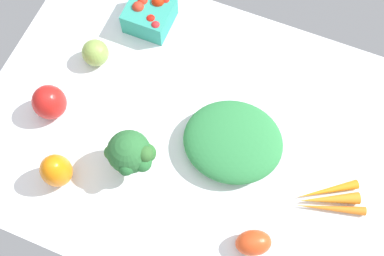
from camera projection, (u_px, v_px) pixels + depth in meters
tablecloth at (192, 133)px, 112.51cm from camera, size 104.00×76.00×2.00cm
carrot_bunch at (328, 199)px, 104.04cm from camera, size 16.33×12.03×2.78cm
leafy_greens_clump at (232, 143)px, 106.91cm from camera, size 26.58×24.38×6.63cm
bell_pepper_red at (49, 102)px, 109.37cm from camera, size 11.43×11.43×9.26cm
roma_tomato at (253, 243)px, 98.87cm from camera, size 9.56×8.55×5.58cm
heirloom_tomato_green at (95, 53)px, 115.88cm from camera, size 6.84×6.84×6.84cm
broccoli_head at (131, 153)px, 100.95cm from camera, size 11.30×10.41×13.11cm
berry_basket at (150, 13)px, 119.94cm from camera, size 11.45×11.45×8.02cm
bell_pepper_orange at (56, 171)px, 102.43cm from camera, size 7.37×7.37×10.39cm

